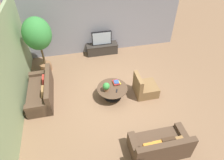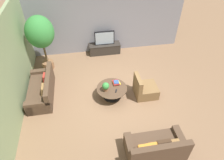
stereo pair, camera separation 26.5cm
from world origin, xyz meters
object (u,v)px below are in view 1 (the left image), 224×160
media_console (102,49)px  couch_by_wall (42,92)px  television (102,38)px  armchair_wicker (144,88)px  couch_near_entry (160,146)px  potted_palm_tall (37,35)px  coffee_table (112,91)px  potted_plant_tabletop (106,87)px

media_console → couch_by_wall: couch_by_wall is taller
television → armchair_wicker: television is taller
couch_near_entry → potted_palm_tall: 5.81m
media_console → coffee_table: 2.98m
media_console → television: size_ratio=1.61×
couch_near_entry → armchair_wicker: armchair_wicker is taller
media_console → couch_near_entry: size_ratio=0.89×
media_console → coffee_table: bearing=-93.2°
media_console → potted_plant_tabletop: 3.11m
armchair_wicker → potted_palm_tall: size_ratio=0.36×
potted_plant_tabletop → media_console: bearing=82.6°
couch_by_wall → armchair_wicker: size_ratio=2.22×
coffee_table → armchair_wicker: 1.21m
couch_by_wall → potted_plant_tabletop: 2.37m
television → couch_near_entry: size_ratio=0.55×
couch_by_wall → potted_palm_tall: size_ratio=0.81×
couch_by_wall → potted_plant_tabletop: size_ratio=5.69×
armchair_wicker → potted_plant_tabletop: bearing=90.5°
media_console → couch_near_entry: bearing=-83.1°
armchair_wicker → potted_plant_tabletop: (-1.44, -0.01, 0.37)m
media_console → television: (-0.00, -0.00, 0.55)m
television → couch_by_wall: 3.66m
television → potted_palm_tall: bearing=-163.5°
potted_palm_tall → potted_plant_tabletop: (2.19, -2.29, -1.01)m
media_console → potted_plant_tabletop: bearing=-97.4°
television → armchair_wicker: (1.04, -3.04, -0.53)m
couch_by_wall → couch_near_entry: bearing=48.5°
television → coffee_table: size_ratio=0.83×
television → couch_by_wall: size_ratio=0.47×
media_console → couch_near_entry: couch_near_entry is taller
media_console → television: television is taller
potted_plant_tabletop → armchair_wicker: bearing=0.5°
media_console → potted_palm_tall: 3.04m
coffee_table → couch_by_wall: couch_by_wall is taller
couch_near_entry → potted_plant_tabletop: (-1.05, 2.33, 0.35)m
television → coffee_table: (-0.16, -2.97, -0.48)m
coffee_table → potted_palm_tall: 3.53m
potted_palm_tall → potted_plant_tabletop: potted_palm_tall is taller
media_console → potted_plant_tabletop: (-0.40, -3.06, 0.39)m
coffee_table → media_console: bearing=86.8°
media_console → armchair_wicker: bearing=-71.1°
potted_plant_tabletop → potted_palm_tall: bearing=133.6°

